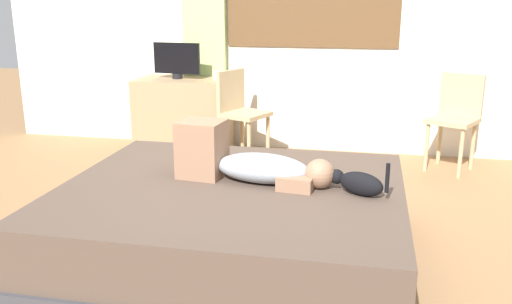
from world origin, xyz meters
TOP-DOWN VIEW (x-y plane):
  - ground_plane at (0.00, 0.00)m, footprint 16.00×16.00m
  - back_wall_with_window at (0.00, 2.58)m, footprint 6.40×0.14m
  - bed at (-0.09, -0.02)m, footprint 2.01×1.76m
  - person_lying at (-0.03, 0.08)m, footprint 0.94×0.35m
  - cat at (0.63, -0.03)m, footprint 0.33×0.22m
  - desk at (-1.15, 2.19)m, footprint 0.90×0.56m
  - tv_monitor at (-1.20, 2.19)m, footprint 0.48×0.10m
  - cup at (-0.79, 2.16)m, footprint 0.08×0.08m
  - chair_by_desk at (-0.53, 1.98)m, footprint 0.50×0.50m
  - chair_spare at (1.43, 2.11)m, footprint 0.51×0.51m
  - curtain_left at (-1.00, 2.47)m, footprint 0.44×0.06m

SIDE VIEW (x-z plane):
  - ground_plane at x=0.00m, z-range 0.00..0.00m
  - bed at x=-0.09m, z-range 0.00..0.46m
  - desk at x=-1.15m, z-range 0.00..0.74m
  - chair_by_desk at x=-0.53m, z-range 0.08..0.94m
  - chair_spare at x=1.43m, z-range 0.08..0.94m
  - cat at x=0.63m, z-range 0.42..0.63m
  - person_lying at x=-0.03m, z-range 0.40..0.74m
  - cup at x=-0.79m, z-range 0.74..0.83m
  - tv_monitor at x=-1.20m, z-range 0.75..1.10m
  - curtain_left at x=-1.00m, z-range 0.00..2.47m
  - back_wall_with_window at x=0.00m, z-range 0.01..2.91m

